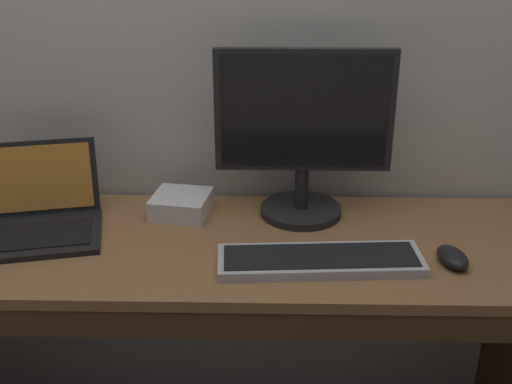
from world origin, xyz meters
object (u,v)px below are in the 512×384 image
(external_monitor, at_px, (303,135))
(computer_mouse, at_px, (452,257))
(external_drive_box, at_px, (181,204))
(laptop_black, at_px, (39,216))
(wired_keyboard, at_px, (320,260))

(external_monitor, bearing_deg, computer_mouse, -36.35)
(computer_mouse, bearing_deg, external_drive_box, 146.15)
(laptop_black, bearing_deg, wired_keyboard, -12.50)
(laptop_black, height_order, external_monitor, external_monitor)
(wired_keyboard, distance_m, computer_mouse, 0.32)
(computer_mouse, bearing_deg, external_monitor, 130.80)
(laptop_black, height_order, wired_keyboard, laptop_black)
(external_monitor, height_order, wired_keyboard, external_monitor)
(wired_keyboard, distance_m, external_drive_box, 0.46)
(laptop_black, xyz_separation_m, computer_mouse, (1.06, -0.15, -0.02))
(laptop_black, distance_m, external_drive_box, 0.38)
(external_monitor, relative_size, computer_mouse, 4.31)
(wired_keyboard, xyz_separation_m, computer_mouse, (0.32, 0.01, 0.01))
(laptop_black, xyz_separation_m, external_drive_box, (0.36, 0.11, -0.01))
(external_monitor, relative_size, external_drive_box, 3.06)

